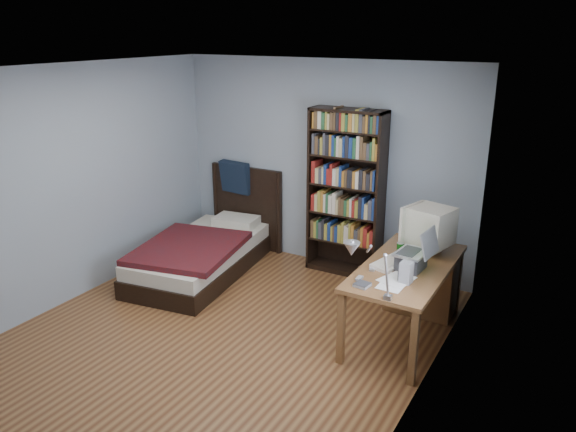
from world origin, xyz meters
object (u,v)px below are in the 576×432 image
at_px(bed, 205,250).
at_px(keyboard, 393,262).
at_px(crt_monitor, 429,226).
at_px(soda_can, 400,249).
at_px(desk_lamp, 358,254).
at_px(bookshelf, 346,193).
at_px(speaker, 406,273).
at_px(desk, 419,279).
at_px(laptop, 413,258).

bearing_deg(bed, keyboard, -7.06).
bearing_deg(crt_monitor, soda_can, -129.75).
relative_size(keyboard, bed, 0.23).
distance_m(desk_lamp, bookshelf, 2.48).
distance_m(speaker, bookshelf, 1.91).
height_order(desk, bookshelf, bookshelf).
xyz_separation_m(keyboard, soda_can, (-0.01, 0.22, 0.04)).
relative_size(desk, soda_can, 12.65).
bearing_deg(laptop, soda_can, 128.34).
xyz_separation_m(desk, bed, (-2.60, -0.15, -0.16)).
height_order(desk_lamp, keyboard, desk_lamp).
height_order(crt_monitor, laptop, crt_monitor).
relative_size(laptop, bookshelf, 0.20).
distance_m(desk, crt_monitor, 0.58).
xyz_separation_m(laptop, desk_lamp, (-0.11, -1.07, 0.40)).
xyz_separation_m(laptop, soda_can, (-0.21, 0.27, -0.05)).
distance_m(soda_can, bookshelf, 1.33).
height_order(speaker, soda_can, speaker).
bearing_deg(desk, laptop, -81.98).
height_order(desk_lamp, bed, desk_lamp).
bearing_deg(crt_monitor, laptop, -88.36).
height_order(desk, bed, bed).
bearing_deg(desk_lamp, keyboard, 94.56).
bearing_deg(bookshelf, soda_can, -42.21).
bearing_deg(soda_can, speaker, -66.61).
bearing_deg(laptop, bed, 172.55).
height_order(laptop, bookshelf, bookshelf).
bearing_deg(keyboard, desk_lamp, -71.40).
distance_m(crt_monitor, speaker, 0.83).
xyz_separation_m(desk_lamp, soda_can, (-0.10, 1.33, -0.45)).
bearing_deg(bed, bookshelf, 28.53).
bearing_deg(keyboard, bookshelf, 145.81).
bearing_deg(desk_lamp, soda_can, 94.38).
xyz_separation_m(laptop, speaker, (0.04, -0.31, -0.02)).
xyz_separation_m(speaker, bed, (-2.70, 0.66, -0.57)).
height_order(crt_monitor, bed, crt_monitor).
height_order(laptop, keyboard, laptop).
distance_m(speaker, soda_can, 0.63).
relative_size(crt_monitor, soda_can, 3.95).
bearing_deg(bookshelf, bed, -151.47).
bearing_deg(desk, desk_lamp, -91.39).
bearing_deg(speaker, desk, 102.27).
relative_size(desk_lamp, keyboard, 1.26).
bearing_deg(bed, speaker, -13.65).
height_order(desk, speaker, speaker).
xyz_separation_m(desk, bookshelf, (-1.12, 0.66, 0.57)).
xyz_separation_m(laptop, keyboard, (-0.20, 0.04, -0.09)).
height_order(desk_lamp, bookshelf, bookshelf).
bearing_deg(soda_can, bed, 178.06).
bearing_deg(crt_monitor, speaker, -86.28).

